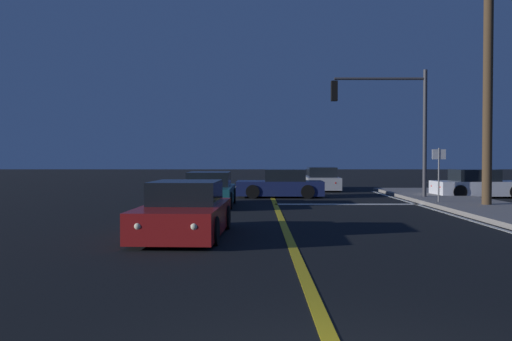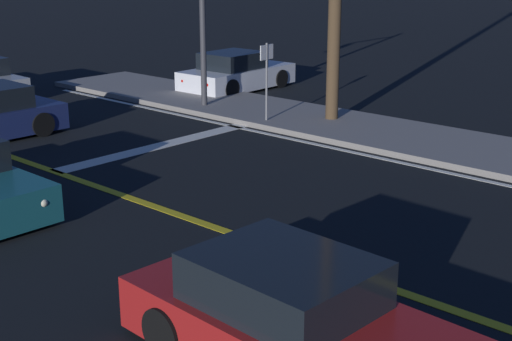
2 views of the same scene
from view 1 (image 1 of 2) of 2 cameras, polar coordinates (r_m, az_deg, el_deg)
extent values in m
cube|color=gold|center=(14.15, 3.22, -6.43)|extent=(0.20, 32.97, 0.01)
cube|color=silver|center=(15.57, 25.00, -5.84)|extent=(0.16, 32.97, 0.01)
cube|color=silver|center=(22.60, 9.69, -3.49)|extent=(6.00, 0.50, 0.01)
cube|color=maroon|center=(13.47, -7.48, -4.98)|extent=(2.06, 4.46, 0.68)
cube|color=black|center=(13.67, -7.30, -2.36)|extent=(1.70, 2.08, 0.60)
cylinder|color=black|center=(12.02, -4.46, -6.32)|extent=(0.25, 0.65, 0.64)
cylinder|color=black|center=(12.35, -12.62, -6.14)|extent=(0.25, 0.65, 0.64)
cylinder|color=black|center=(14.70, -3.17, -4.90)|extent=(0.25, 0.65, 0.64)
cylinder|color=black|center=(14.98, -9.90, -4.80)|extent=(0.25, 0.65, 0.64)
sphere|color=#FFF4CC|center=(11.27, -6.45, -5.82)|extent=(0.18, 0.18, 0.18)
sphere|color=#FFF4CC|center=(11.51, -12.21, -5.69)|extent=(0.18, 0.18, 0.18)
sphere|color=red|center=(15.49, -3.98, -3.83)|extent=(0.14, 0.14, 0.14)
sphere|color=red|center=(15.66, -8.22, -3.79)|extent=(0.14, 0.14, 0.14)
cube|color=navy|center=(26.24, 2.52, -1.84)|extent=(4.16, 1.97, 0.68)
cube|color=black|center=(26.21, 3.06, -0.53)|extent=(1.93, 1.66, 0.60)
cylinder|color=black|center=(25.36, -0.33, -2.23)|extent=(0.64, 0.23, 0.64)
cylinder|color=black|center=(27.13, -0.23, -1.99)|extent=(0.64, 0.23, 0.64)
cylinder|color=black|center=(25.42, 5.45, -2.22)|extent=(0.64, 0.23, 0.64)
cylinder|color=black|center=(27.19, 5.18, -1.98)|extent=(0.64, 0.23, 0.64)
sphere|color=#FFF4CC|center=(25.68, -1.92, -1.73)|extent=(0.18, 0.18, 0.18)
sphere|color=#FFF4CC|center=(26.85, -1.79, -1.59)|extent=(0.18, 0.18, 0.18)
sphere|color=red|center=(25.77, 7.03, -1.73)|extent=(0.14, 0.14, 0.14)
sphere|color=red|center=(26.94, 6.78, -1.59)|extent=(0.14, 0.14, 0.14)
cube|color=silver|center=(28.20, 22.35, -1.72)|extent=(4.30, 2.01, 0.68)
cube|color=black|center=(28.07, 21.89, -0.50)|extent=(2.00, 1.68, 0.60)
cylinder|color=black|center=(29.56, 23.98, -1.83)|extent=(0.65, 0.24, 0.64)
cylinder|color=black|center=(28.51, 19.21, -1.90)|extent=(0.65, 0.24, 0.64)
cylinder|color=black|center=(26.88, 20.55, -2.11)|extent=(0.65, 0.24, 0.64)
sphere|color=red|center=(27.96, 17.98, -1.54)|extent=(0.14, 0.14, 0.14)
sphere|color=red|center=(26.87, 18.82, -1.67)|extent=(0.14, 0.14, 0.14)
cube|color=#195960|center=(21.53, -4.94, -2.57)|extent=(1.92, 4.29, 0.68)
cube|color=black|center=(21.75, -4.88, -0.94)|extent=(1.64, 1.98, 0.60)
cylinder|color=black|center=(20.15, -2.80, -3.18)|extent=(0.23, 0.64, 0.64)
cylinder|color=black|center=(20.33, -7.78, -3.15)|extent=(0.23, 0.64, 0.64)
cylinder|color=black|center=(22.79, -2.41, -2.64)|extent=(0.23, 0.64, 0.64)
cylinder|color=black|center=(22.95, -6.82, -2.62)|extent=(0.23, 0.64, 0.64)
sphere|color=#FFF4CC|center=(19.41, -3.81, -2.76)|extent=(0.18, 0.18, 0.18)
sphere|color=#FFF4CC|center=(19.53, -7.23, -2.75)|extent=(0.18, 0.18, 0.18)
sphere|color=red|center=(23.55, -3.04, -2.02)|extent=(0.14, 0.14, 0.14)
sphere|color=red|center=(23.65, -5.86, -2.01)|extent=(0.14, 0.14, 0.14)
cube|color=#B2B5BA|center=(32.13, 6.86, -1.25)|extent=(1.95, 4.73, 0.68)
cube|color=black|center=(31.83, 6.91, -0.19)|extent=(1.63, 2.19, 0.60)
cylinder|color=black|center=(33.52, 5.16, -1.34)|extent=(0.24, 0.65, 0.64)
cylinder|color=black|center=(33.67, 8.07, -1.33)|extent=(0.24, 0.65, 0.64)
cylinder|color=black|center=(30.62, 5.51, -1.60)|extent=(0.24, 0.65, 0.64)
cylinder|color=black|center=(30.79, 8.70, -1.59)|extent=(0.24, 0.65, 0.64)
sphere|color=#FFF4CC|center=(34.36, 5.55, -0.94)|extent=(0.18, 0.18, 0.18)
sphere|color=#FFF4CC|center=(34.46, 7.44, -0.93)|extent=(0.18, 0.18, 0.18)
sphere|color=red|center=(29.80, 6.18, -1.30)|extent=(0.14, 0.14, 0.14)
sphere|color=red|center=(29.91, 8.35, -1.30)|extent=(0.14, 0.14, 0.14)
cylinder|color=#38383D|center=(25.66, 17.26, 3.56)|extent=(0.18, 0.18, 5.84)
cylinder|color=#38383D|center=(25.36, 12.84, 9.34)|extent=(4.08, 0.12, 0.12)
cube|color=black|center=(24.92, 8.20, 8.23)|extent=(0.28, 0.28, 0.90)
sphere|color=red|center=(24.95, 8.21, 8.84)|extent=(0.22, 0.22, 0.22)
sphere|color=#4C2D05|center=(24.92, 8.20, 8.23)|extent=(0.22, 0.22, 0.22)
sphere|color=#0A3814|center=(24.89, 8.20, 7.61)|extent=(0.22, 0.22, 0.22)
cylinder|color=#4C3823|center=(22.53, 23.13, 10.56)|extent=(0.35, 0.35, 11.11)
cylinder|color=slate|center=(22.90, 18.59, -0.63)|extent=(0.06, 0.06, 2.29)
cube|color=white|center=(22.89, 18.61, 1.61)|extent=(0.56, 0.08, 0.40)
camera|label=2|loc=(11.85, -41.05, 14.37)|focal=50.60mm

